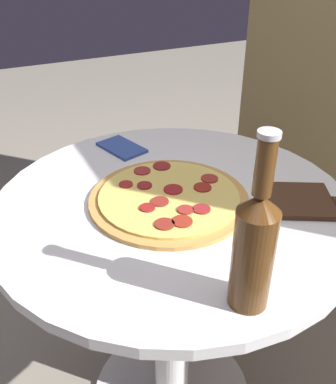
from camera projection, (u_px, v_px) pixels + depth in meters
name	position (u px, v px, depth m)	size (l,w,h in m)	color
table	(173.00, 271.00, 1.07)	(0.80, 0.80, 0.72)	white
pizza	(168.00, 197.00, 0.95)	(0.36, 0.36, 0.02)	#C68E47
beer_bottle	(254.00, 246.00, 0.64)	(0.07, 0.07, 0.30)	#563314
pizza_paddle	(314.00, 201.00, 0.94)	(0.20, 0.28, 0.02)	#422819
napkin	(122.00, 148.00, 1.17)	(0.15, 0.11, 0.01)	#334C99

